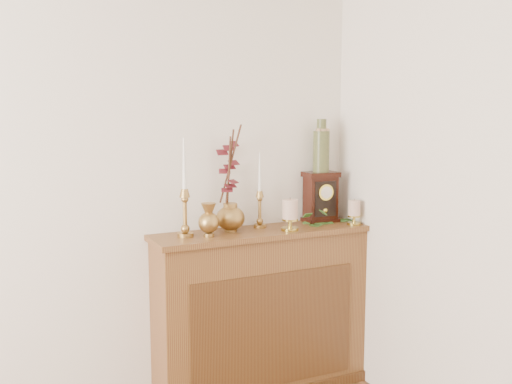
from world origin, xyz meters
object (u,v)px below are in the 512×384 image
candlestick_center (260,203)px  mantel_clock (321,197)px  candlestick_left (185,205)px  bud_vase (209,220)px  ceramic_vase (321,148)px  ginger_jar (229,183)px

candlestick_center → mantel_clock: bearing=1.2°
candlestick_left → candlestick_center: (0.46, 0.06, -0.03)m
bud_vase → ceramic_vase: (0.75, 0.12, 0.34)m
bud_vase → candlestick_left: bearing=154.8°
ceramic_vase → candlestick_left: bearing=-175.6°
candlestick_left → mantel_clock: (0.86, 0.06, -0.02)m
candlestick_left → bud_vase: candlestick_left is taller
candlestick_center → mantel_clock: candlestick_center is taller
candlestick_left → ceramic_vase: 0.90m
bud_vase → mantel_clock: size_ratio=0.60×
candlestick_center → ceramic_vase: size_ratio=1.37×
bud_vase → ginger_jar: bearing=35.9°
mantel_clock → candlestick_center: bearing=-175.7°
candlestick_left → mantel_clock: 0.86m
candlestick_left → bud_vase: (0.11, -0.05, -0.08)m
ceramic_vase → bud_vase: bearing=-171.0°
ceramic_vase → ginger_jar: bearing=180.0°
candlestick_left → bud_vase: 0.15m
ginger_jar → ceramic_vase: (0.59, -0.00, 0.17)m
candlestick_left → ginger_jar: bearing=13.6°
candlestick_left → ginger_jar: size_ratio=0.88×
candlestick_center → ceramic_vase: bearing=1.6°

